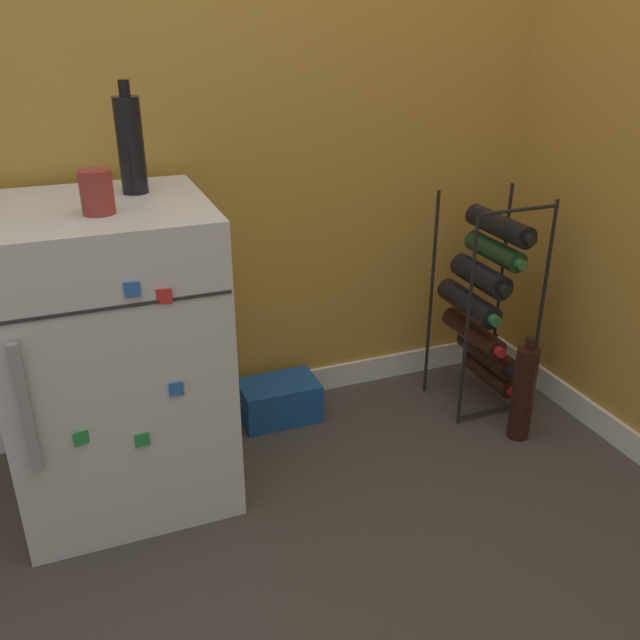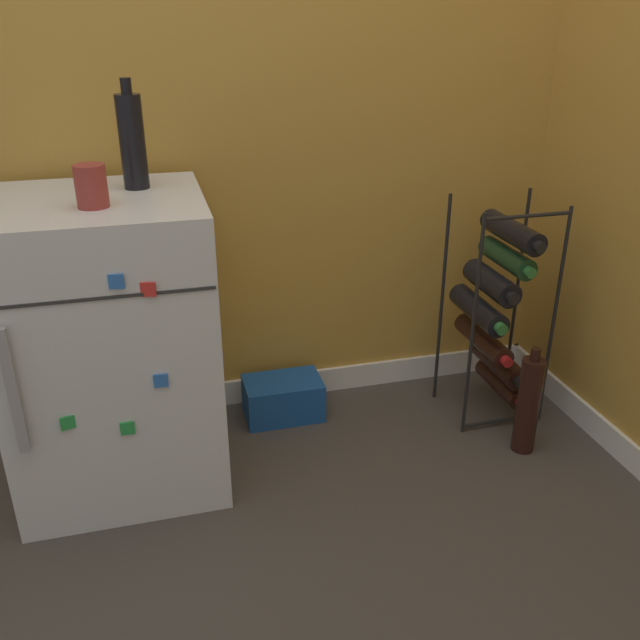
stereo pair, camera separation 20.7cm
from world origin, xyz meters
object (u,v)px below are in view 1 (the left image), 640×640
soda_box (279,400)px  fridge_top_bottle (131,144)px  fridge_top_cup (97,192)px  mini_fridge (115,356)px  loose_bottle_floor (523,393)px  wine_rack (485,303)px

soda_box → fridge_top_bottle: size_ratio=0.92×
soda_box → fridge_top_cup: fridge_top_cup is taller
mini_fridge → loose_bottle_floor: mini_fridge is taller
fridge_top_cup → loose_bottle_floor: 1.43m
wine_rack → soda_box: size_ratio=2.86×
mini_fridge → wine_rack: (1.22, 0.03, -0.04)m
mini_fridge → soda_box: size_ratio=3.21×
mini_fridge → wine_rack: mini_fridge is taller
soda_box → fridge_top_cup: size_ratio=2.53×
soda_box → fridge_top_bottle: bearing=-168.2°
mini_fridge → loose_bottle_floor: bearing=-10.1°
mini_fridge → fridge_top_bottle: 0.57m
soda_box → fridge_top_cup: 1.01m
mini_fridge → soda_box: 0.65m
fridge_top_bottle → soda_box: bearing=11.8°
mini_fridge → loose_bottle_floor: (1.22, -0.22, -0.26)m
mini_fridge → fridge_top_bottle: size_ratio=2.97×
soda_box → loose_bottle_floor: 0.81m
mini_fridge → loose_bottle_floor: size_ratio=2.34×
fridge_top_cup → loose_bottle_floor: fridge_top_cup is taller
wine_rack → soda_box: bearing=168.6°
fridge_top_cup → fridge_top_bottle: 0.22m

